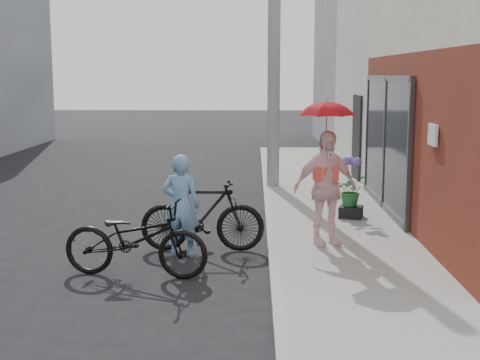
{
  "coord_description": "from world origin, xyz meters",
  "views": [
    {
      "loc": [
        0.68,
        -9.13,
        2.67
      ],
      "look_at": [
        0.46,
        0.66,
        1.1
      ],
      "focal_mm": 50.0,
      "sensor_mm": 36.0,
      "label": 1
    }
  ],
  "objects_px": {
    "officer": "(181,206)",
    "kimono_woman": "(325,188)",
    "utility_pole": "(274,35)",
    "bike_right": "(202,215)",
    "planter": "(351,212)",
    "bike_left": "(135,239)"
  },
  "relations": [
    {
      "from": "bike_right",
      "to": "planter",
      "type": "height_order",
      "value": "bike_right"
    },
    {
      "from": "utility_pole",
      "to": "officer",
      "type": "xyz_separation_m",
      "value": [
        -1.49,
        -5.61,
        -2.74
      ]
    },
    {
      "from": "utility_pole",
      "to": "bike_right",
      "type": "xyz_separation_m",
      "value": [
        -1.21,
        -5.3,
        -2.94
      ]
    },
    {
      "from": "officer",
      "to": "bike_left",
      "type": "xyz_separation_m",
      "value": [
        -0.5,
        -0.99,
        -0.25
      ]
    },
    {
      "from": "utility_pole",
      "to": "planter",
      "type": "distance_m",
      "value": 4.91
    },
    {
      "from": "officer",
      "to": "bike_right",
      "type": "xyz_separation_m",
      "value": [
        0.28,
        0.31,
        -0.2
      ]
    },
    {
      "from": "utility_pole",
      "to": "bike_right",
      "type": "bearing_deg",
      "value": -102.84
    },
    {
      "from": "utility_pole",
      "to": "kimono_woman",
      "type": "bearing_deg",
      "value": -83.26
    },
    {
      "from": "officer",
      "to": "utility_pole",
      "type": "bearing_deg",
      "value": -96.94
    },
    {
      "from": "bike_left",
      "to": "bike_right",
      "type": "bearing_deg",
      "value": -22.9
    },
    {
      "from": "utility_pole",
      "to": "kimono_woman",
      "type": "height_order",
      "value": "utility_pole"
    },
    {
      "from": "bike_left",
      "to": "bike_right",
      "type": "xyz_separation_m",
      "value": [
        0.78,
        1.3,
        0.05
      ]
    },
    {
      "from": "bike_right",
      "to": "planter",
      "type": "distance_m",
      "value": 3.16
    },
    {
      "from": "planter",
      "to": "utility_pole",
      "type": "bearing_deg",
      "value": 110.85
    },
    {
      "from": "officer",
      "to": "kimono_woman",
      "type": "distance_m",
      "value": 2.15
    },
    {
      "from": "bike_right",
      "to": "kimono_woman",
      "type": "bearing_deg",
      "value": -91.03
    },
    {
      "from": "kimono_woman",
      "to": "planter",
      "type": "relative_size",
      "value": 4.42
    },
    {
      "from": "kimono_woman",
      "to": "planter",
      "type": "height_order",
      "value": "kimono_woman"
    },
    {
      "from": "officer",
      "to": "bike_right",
      "type": "distance_m",
      "value": 0.46
    },
    {
      "from": "bike_right",
      "to": "utility_pole",
      "type": "bearing_deg",
      "value": -12.92
    },
    {
      "from": "bike_right",
      "to": "kimono_woman",
      "type": "height_order",
      "value": "kimono_woman"
    },
    {
      "from": "kimono_woman",
      "to": "planter",
      "type": "bearing_deg",
      "value": 50.71
    }
  ]
}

